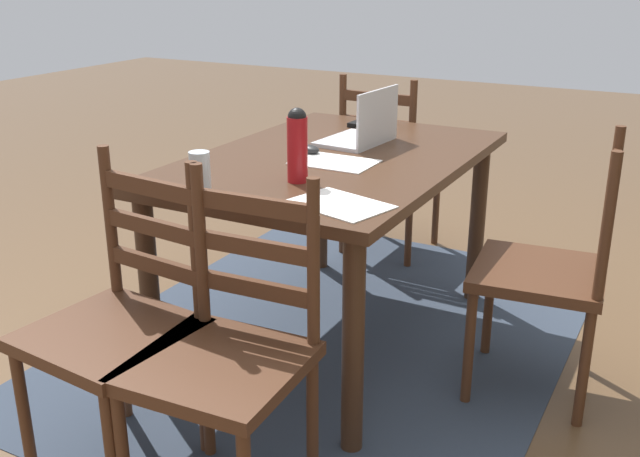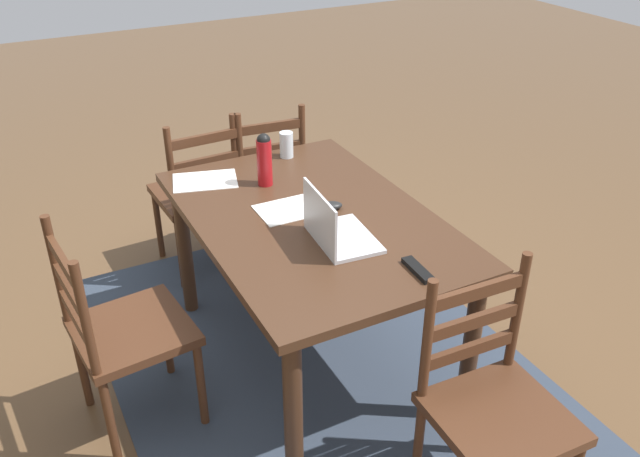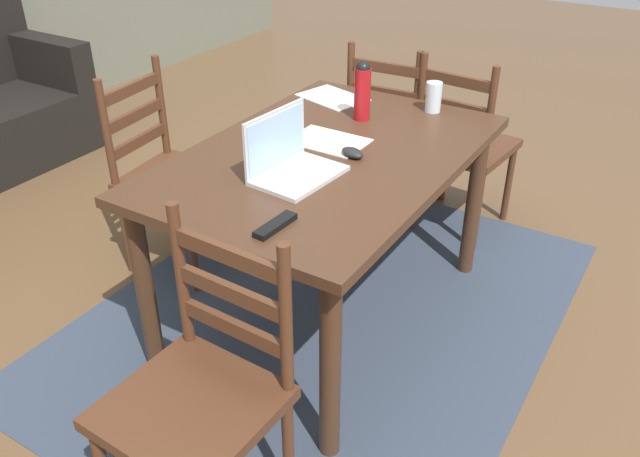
% 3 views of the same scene
% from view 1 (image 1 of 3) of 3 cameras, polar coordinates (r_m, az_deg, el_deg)
% --- Properties ---
extents(ground_plane, '(14.00, 14.00, 0.00)m').
position_cam_1_polar(ground_plane, '(3.15, 0.96, -8.22)').
color(ground_plane, brown).
extents(area_rug, '(2.37, 1.81, 0.01)m').
position_cam_1_polar(area_rug, '(3.14, 0.96, -8.17)').
color(area_rug, '#333D4C').
rests_on(area_rug, ground).
extents(dining_table, '(1.44, 0.96, 0.77)m').
position_cam_1_polar(dining_table, '(2.89, 1.03, 3.66)').
color(dining_table, '#422819').
rests_on(dining_table, ground).
extents(chair_right_near, '(0.48, 0.48, 0.95)m').
position_cam_1_polar(chair_right_near, '(2.30, -15.01, -7.19)').
color(chair_right_near, '#4C2B19').
rests_on(chair_right_near, ground).
extents(chair_right_far, '(0.46, 0.46, 0.95)m').
position_cam_1_polar(chair_right_far, '(2.08, -7.21, -9.63)').
color(chair_right_far, '#4C2B19').
rests_on(chair_right_far, ground).
extents(chair_far_head, '(0.48, 0.48, 0.95)m').
position_cam_1_polar(chair_far_head, '(2.71, 17.28, -3.17)').
color(chair_far_head, '#4C2B19').
rests_on(chair_far_head, ground).
extents(chair_left_near, '(0.46, 0.46, 0.95)m').
position_cam_1_polar(chair_left_near, '(3.91, 5.28, 4.67)').
color(chair_left_near, '#4C2B19').
rests_on(chair_left_near, ground).
extents(laptop, '(0.34, 0.25, 0.23)m').
position_cam_1_polar(laptop, '(3.05, 3.42, 7.55)').
color(laptop, silver).
rests_on(laptop, dining_table).
extents(water_bottle, '(0.07, 0.07, 0.25)m').
position_cam_1_polar(water_bottle, '(2.49, -1.75, 6.50)').
color(water_bottle, '#A81419').
rests_on(water_bottle, dining_table).
extents(drinking_glass, '(0.07, 0.07, 0.13)m').
position_cam_1_polar(drinking_glass, '(2.43, -9.16, 4.32)').
color(drinking_glass, silver).
rests_on(drinking_glass, dining_table).
extents(computer_mouse, '(0.09, 0.11, 0.03)m').
position_cam_1_polar(computer_mouse, '(2.89, -0.87, 6.08)').
color(computer_mouse, black).
rests_on(computer_mouse, dining_table).
extents(tv_remote, '(0.17, 0.05, 0.02)m').
position_cam_1_polar(tv_remote, '(3.43, 3.11, 8.11)').
color(tv_remote, black).
rests_on(tv_remote, dining_table).
extents(paper_stack_left, '(0.21, 0.30, 0.00)m').
position_cam_1_polar(paper_stack_left, '(2.76, 1.13, 5.09)').
color(paper_stack_left, white).
rests_on(paper_stack_left, dining_table).
extents(paper_stack_right, '(0.28, 0.34, 0.00)m').
position_cam_1_polar(paper_stack_right, '(2.28, 1.50, 1.86)').
color(paper_stack_right, white).
rests_on(paper_stack_right, dining_table).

